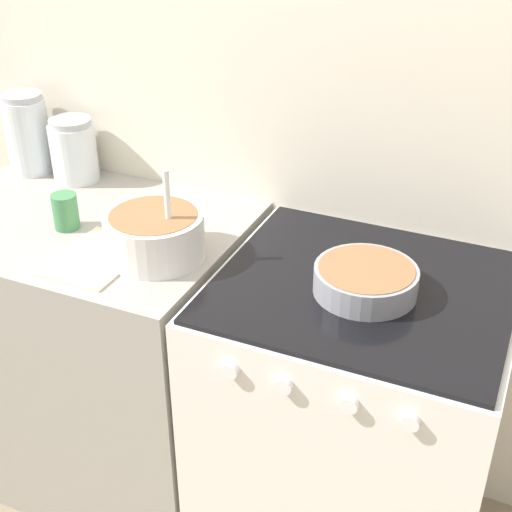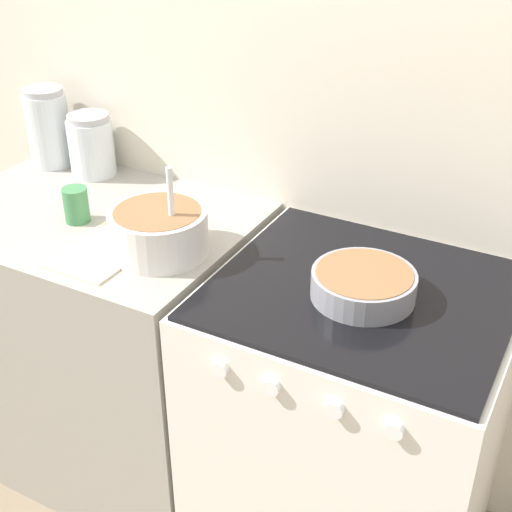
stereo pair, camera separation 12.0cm
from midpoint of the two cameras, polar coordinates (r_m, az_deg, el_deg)
wall_back at (r=2.08m, az=4.29°, el=11.17°), size 4.85×0.05×2.40m
countertop_cabinet at (r=2.38m, az=-10.39°, el=-6.79°), size 0.93×0.67×0.93m
stove at (r=2.06m, az=9.28°, el=-13.63°), size 0.74×0.69×0.93m
mixing_bowl at (r=1.88m, az=-6.00°, el=2.14°), size 0.26×0.26×0.25m
baking_pan at (r=1.72m, az=10.58°, el=-2.26°), size 0.25×0.25×0.07m
storage_jar_left at (r=2.48m, az=-14.88°, el=9.52°), size 0.14×0.14×0.26m
storage_jar_middle at (r=2.38m, az=-11.59°, el=8.36°), size 0.15×0.15×0.20m
tin_can at (r=2.08m, az=-12.60°, el=3.99°), size 0.07×0.07×0.10m
recipe_page at (r=1.93m, az=-10.42°, el=0.37°), size 0.20×0.28×0.01m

